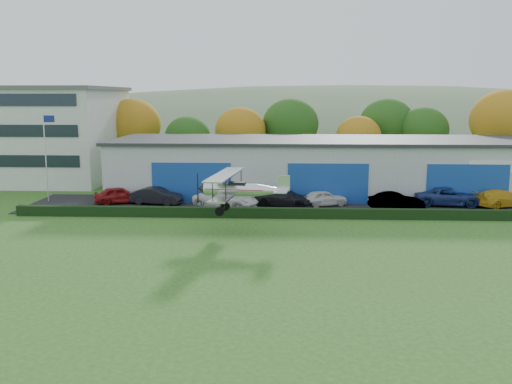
{
  "coord_description": "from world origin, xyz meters",
  "views": [
    {
      "loc": [
        0.99,
        -25.87,
        9.37
      ],
      "look_at": [
        -0.83,
        12.51,
        2.68
      ],
      "focal_mm": 38.76,
      "sensor_mm": 36.0,
      "label": 1
    }
  ],
  "objects_px": {
    "car_0": "(119,195)",
    "car_1": "(156,196)",
    "car_6": "(449,196)",
    "car_7": "(502,198)",
    "hangar": "(323,166)",
    "office_block": "(24,134)",
    "car_5": "(396,201)",
    "car_2": "(226,199)",
    "biplane": "(239,188)",
    "car_4": "(324,198)",
    "car_3": "(284,197)",
    "flagpole": "(46,149)"
  },
  "relations": [
    {
      "from": "car_2",
      "to": "car_4",
      "type": "distance_m",
      "value": 8.4
    },
    {
      "from": "car_3",
      "to": "biplane",
      "type": "relative_size",
      "value": 0.71
    },
    {
      "from": "office_block",
      "to": "flagpole",
      "type": "xyz_separation_m",
      "value": [
        8.12,
        -13.0,
        -0.43
      ]
    },
    {
      "from": "car_1",
      "to": "car_4",
      "type": "height_order",
      "value": "car_1"
    },
    {
      "from": "office_block",
      "to": "car_1",
      "type": "height_order",
      "value": "office_block"
    },
    {
      "from": "office_block",
      "to": "car_0",
      "type": "relative_size",
      "value": 4.75
    },
    {
      "from": "biplane",
      "to": "car_4",
      "type": "bearing_deg",
      "value": 63.96
    },
    {
      "from": "car_5",
      "to": "car_6",
      "type": "bearing_deg",
      "value": -73.71
    },
    {
      "from": "flagpole",
      "to": "car_4",
      "type": "bearing_deg",
      "value": -2.5
    },
    {
      "from": "car_0",
      "to": "biplane",
      "type": "distance_m",
      "value": 15.51
    },
    {
      "from": "office_block",
      "to": "biplane",
      "type": "xyz_separation_m",
      "value": [
        26.06,
        -24.09,
        -2.01
      ]
    },
    {
      "from": "biplane",
      "to": "car_7",
      "type": "bearing_deg",
      "value": 32.72
    },
    {
      "from": "car_1",
      "to": "car_5",
      "type": "height_order",
      "value": "car_1"
    },
    {
      "from": "car_3",
      "to": "car_7",
      "type": "relative_size",
      "value": 1.03
    },
    {
      "from": "car_4",
      "to": "car_1",
      "type": "bearing_deg",
      "value": 66.95
    },
    {
      "from": "car_4",
      "to": "car_5",
      "type": "height_order",
      "value": "car_5"
    },
    {
      "from": "hangar",
      "to": "car_1",
      "type": "xyz_separation_m",
      "value": [
        -14.93,
        -7.01,
        -1.87
      ]
    },
    {
      "from": "car_6",
      "to": "car_7",
      "type": "bearing_deg",
      "value": -89.1
    },
    {
      "from": "office_block",
      "to": "flagpole",
      "type": "height_order",
      "value": "office_block"
    },
    {
      "from": "car_7",
      "to": "hangar",
      "type": "bearing_deg",
      "value": 41.8
    },
    {
      "from": "car_6",
      "to": "car_1",
      "type": "bearing_deg",
      "value": 97.25
    },
    {
      "from": "office_block",
      "to": "car_6",
      "type": "distance_m",
      "value": 45.59
    },
    {
      "from": "car_2",
      "to": "biplane",
      "type": "height_order",
      "value": "biplane"
    },
    {
      "from": "car_0",
      "to": "car_1",
      "type": "height_order",
      "value": "same"
    },
    {
      "from": "car_2",
      "to": "car_4",
      "type": "xyz_separation_m",
      "value": [
        8.28,
        1.37,
        -0.08
      ]
    },
    {
      "from": "hangar",
      "to": "office_block",
      "type": "bearing_deg",
      "value": 167.99
    },
    {
      "from": "car_4",
      "to": "car_7",
      "type": "xyz_separation_m",
      "value": [
        15.13,
        0.37,
        0.05
      ]
    },
    {
      "from": "car_3",
      "to": "car_6",
      "type": "bearing_deg",
      "value": -71.14
    },
    {
      "from": "flagpole",
      "to": "car_3",
      "type": "distance_m",
      "value": 21.5
    },
    {
      "from": "car_6",
      "to": "biplane",
      "type": "bearing_deg",
      "value": 127.52
    },
    {
      "from": "office_block",
      "to": "car_0",
      "type": "xyz_separation_m",
      "value": [
        14.73,
        -13.78,
        -4.43
      ]
    },
    {
      "from": "office_block",
      "to": "car_6",
      "type": "bearing_deg",
      "value": -17.09
    },
    {
      "from": "office_block",
      "to": "car_3",
      "type": "xyz_separation_m",
      "value": [
        29.2,
        -14.33,
        -4.41
      ]
    },
    {
      "from": "car_4",
      "to": "biplane",
      "type": "height_order",
      "value": "biplane"
    },
    {
      "from": "car_7",
      "to": "biplane",
      "type": "bearing_deg",
      "value": 91.81
    },
    {
      "from": "car_2",
      "to": "car_4",
      "type": "relative_size",
      "value": 1.38
    },
    {
      "from": "flagpole",
      "to": "car_0",
      "type": "distance_m",
      "value": 7.77
    },
    {
      "from": "hangar",
      "to": "car_7",
      "type": "xyz_separation_m",
      "value": [
        14.73,
        -6.68,
        -1.87
      ]
    },
    {
      "from": "hangar",
      "to": "car_7",
      "type": "height_order",
      "value": "hangar"
    },
    {
      "from": "car_3",
      "to": "car_5",
      "type": "xyz_separation_m",
      "value": [
        9.28,
        -1.16,
        -0.02
      ]
    },
    {
      "from": "car_1",
      "to": "car_7",
      "type": "distance_m",
      "value": 29.66
    },
    {
      "from": "car_2",
      "to": "car_5",
      "type": "relative_size",
      "value": 1.24
    },
    {
      "from": "car_1",
      "to": "car_2",
      "type": "height_order",
      "value": "car_2"
    },
    {
      "from": "car_1",
      "to": "car_4",
      "type": "relative_size",
      "value": 1.11
    },
    {
      "from": "hangar",
      "to": "office_block",
      "type": "distance_m",
      "value": 33.84
    },
    {
      "from": "car_0",
      "to": "car_1",
      "type": "bearing_deg",
      "value": -116.8
    },
    {
      "from": "car_5",
      "to": "car_1",
      "type": "bearing_deg",
      "value": 78.36
    },
    {
      "from": "hangar",
      "to": "car_6",
      "type": "height_order",
      "value": "hangar"
    },
    {
      "from": "car_4",
      "to": "car_5",
      "type": "bearing_deg",
      "value": -126.54
    },
    {
      "from": "hangar",
      "to": "car_2",
      "type": "height_order",
      "value": "hangar"
    }
  ]
}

